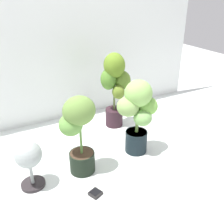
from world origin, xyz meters
TOP-DOWN VIEW (x-y plane):
  - ground_plane at (0.00, 0.00)m, footprint 8.00×8.00m
  - mylar_back_wall at (0.00, 0.86)m, footprint 3.20×0.01m
  - potted_plant_back_right at (0.34, 0.42)m, footprint 0.34×0.28m
  - potted_plant_front_right at (0.27, -0.10)m, footprint 0.42×0.31m
  - potted_plant_front_left at (-0.28, -0.12)m, footprint 0.32×0.26m
  - hygrometer_box at (-0.29, -0.42)m, footprint 0.10×0.10m
  - floor_fan at (-0.66, -0.11)m, footprint 0.22×0.22m

SIDE VIEW (x-z plane):
  - ground_plane at x=0.00m, z-range 0.00..0.00m
  - hygrometer_box at x=-0.29m, z-range 0.00..0.03m
  - floor_fan at x=-0.66m, z-range 0.06..0.45m
  - potted_plant_front_left at x=-0.28m, z-range 0.05..0.71m
  - potted_plant_front_right at x=0.27m, z-range 0.06..0.74m
  - potted_plant_back_right at x=0.34m, z-range 0.08..0.86m
  - mylar_back_wall at x=0.00m, z-range 0.00..2.00m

